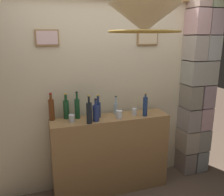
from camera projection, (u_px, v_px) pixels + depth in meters
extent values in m
cube|color=beige|center=(105.00, 86.00, 2.96)|extent=(3.04, 0.08, 2.64)
cube|color=#9E7547|center=(47.00, 38.00, 2.57)|extent=(0.26, 0.03, 0.17)
cube|color=beige|center=(47.00, 38.00, 2.55)|extent=(0.23, 0.01, 0.14)
cube|color=#9E7547|center=(147.00, 38.00, 2.93)|extent=(0.28, 0.03, 0.18)
cube|color=beige|center=(148.00, 38.00, 2.92)|extent=(0.25, 0.01, 0.15)
cube|color=gray|center=(184.00, 159.00, 3.47)|extent=(0.18, 0.34, 0.31)
cube|color=#969C9D|center=(196.00, 157.00, 3.53)|extent=(0.19, 0.34, 0.31)
cube|color=#AB9E8B|center=(186.00, 139.00, 3.38)|extent=(0.21, 0.34, 0.31)
cube|color=gray|center=(198.00, 137.00, 3.45)|extent=(0.21, 0.34, 0.31)
cube|color=gray|center=(187.00, 118.00, 3.30)|extent=(0.19, 0.34, 0.31)
cube|color=#C09DA6|center=(200.00, 117.00, 3.37)|extent=(0.20, 0.34, 0.31)
cube|color=gray|center=(189.00, 96.00, 3.22)|extent=(0.18, 0.34, 0.31)
cube|color=#A28D94|center=(202.00, 95.00, 3.29)|extent=(0.19, 0.34, 0.31)
cube|color=#A3A399|center=(198.00, 72.00, 3.17)|extent=(0.40, 0.34, 0.31)
cube|color=#B4A99E|center=(193.00, 48.00, 3.06)|extent=(0.20, 0.34, 0.31)
cube|color=#AFB5B0|center=(207.00, 48.00, 3.12)|extent=(0.20, 0.34, 0.31)
cube|color=#D3A8A8|center=(196.00, 22.00, 2.98)|extent=(0.20, 0.34, 0.31)
cube|color=#B59EA4|center=(209.00, 22.00, 3.04)|extent=(0.19, 0.34, 0.31)
cube|color=#9E7547|center=(111.00, 154.00, 2.94)|extent=(1.44, 0.33, 0.98)
cylinder|color=navy|center=(145.00, 107.00, 2.84)|extent=(0.06, 0.06, 0.23)
cylinder|color=navy|center=(146.00, 96.00, 2.81)|extent=(0.02, 0.02, 0.04)
cylinder|color=#B7932D|center=(146.00, 94.00, 2.80)|extent=(0.02, 0.02, 0.01)
cylinder|color=black|center=(89.00, 113.00, 2.59)|extent=(0.06, 0.06, 0.23)
cylinder|color=black|center=(89.00, 100.00, 2.55)|extent=(0.02, 0.02, 0.07)
cylinder|color=#B7932D|center=(89.00, 96.00, 2.54)|extent=(0.03, 0.03, 0.01)
cylinder|color=#174926|center=(77.00, 109.00, 2.75)|extent=(0.06, 0.06, 0.23)
cylinder|color=#174926|center=(77.00, 96.00, 2.72)|extent=(0.02, 0.02, 0.08)
cylinder|color=black|center=(77.00, 92.00, 2.70)|extent=(0.03, 0.03, 0.01)
cylinder|color=navy|center=(98.00, 110.00, 2.79)|extent=(0.06, 0.06, 0.18)
cylinder|color=navy|center=(98.00, 99.00, 2.76)|extent=(0.03, 0.03, 0.08)
cylinder|color=#B7932D|center=(98.00, 95.00, 2.75)|extent=(0.03, 0.03, 0.01)
cylinder|color=#A6C2D5|center=(116.00, 109.00, 2.92)|extent=(0.05, 0.05, 0.14)
cylinder|color=#A6C2D5|center=(116.00, 100.00, 2.89)|extent=(0.02, 0.02, 0.08)
cylinder|color=black|center=(116.00, 97.00, 2.88)|extent=(0.03, 0.03, 0.01)
cylinder|color=navy|center=(96.00, 113.00, 2.67)|extent=(0.08, 0.08, 0.18)
cylinder|color=navy|center=(96.00, 103.00, 2.64)|extent=(0.03, 0.03, 0.07)
cylinder|color=black|center=(96.00, 99.00, 2.63)|extent=(0.03, 0.03, 0.01)
cylinder|color=brown|center=(52.00, 110.00, 2.69)|extent=(0.06, 0.06, 0.25)
cylinder|color=brown|center=(51.00, 97.00, 2.65)|extent=(0.03, 0.03, 0.06)
cylinder|color=maroon|center=(50.00, 94.00, 2.64)|extent=(0.03, 0.03, 0.01)
cylinder|color=#194926|center=(66.00, 110.00, 2.75)|extent=(0.07, 0.07, 0.22)
cylinder|color=#194926|center=(66.00, 98.00, 2.71)|extent=(0.03, 0.03, 0.07)
cylinder|color=#B7932D|center=(65.00, 94.00, 2.70)|extent=(0.03, 0.03, 0.01)
cylinder|color=silver|center=(119.00, 114.00, 2.77)|extent=(0.07, 0.07, 0.09)
cylinder|color=silver|center=(72.00, 118.00, 2.65)|extent=(0.07, 0.07, 0.09)
cylinder|color=silver|center=(134.00, 112.00, 2.88)|extent=(0.06, 0.06, 0.09)
cone|color=beige|center=(145.00, 18.00, 1.71)|extent=(0.53, 0.53, 0.20)
torus|color=#AD8433|center=(144.00, 32.00, 1.73)|extent=(0.54, 0.54, 0.02)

